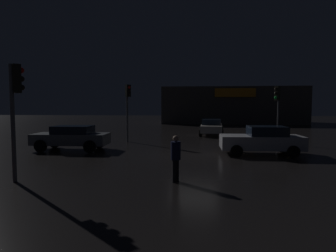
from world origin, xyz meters
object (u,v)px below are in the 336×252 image
(pedestrian, at_px, (176,155))
(traffic_signal_cross_right, at_px, (277,99))
(car_far, at_px, (262,140))
(traffic_signal_opposite, at_px, (16,98))
(traffic_signal_main, at_px, (128,101))
(car_near, at_px, (72,137))
(car_crossing, at_px, (212,127))
(store_building, at_px, (231,105))

(pedestrian, bearing_deg, traffic_signal_cross_right, 60.08)
(car_far, bearing_deg, traffic_signal_opposite, -145.87)
(car_far, distance_m, pedestrian, 7.46)
(traffic_signal_main, bearing_deg, pedestrian, -68.66)
(traffic_signal_opposite, height_order, pedestrian, traffic_signal_opposite)
(car_near, height_order, pedestrian, pedestrian)
(car_crossing, bearing_deg, traffic_signal_main, -138.72)
(car_crossing, bearing_deg, car_far, -77.88)
(traffic_signal_cross_right, height_order, car_far, traffic_signal_cross_right)
(pedestrian, bearing_deg, traffic_signal_opposite, -175.48)
(store_building, relative_size, car_far, 4.70)
(traffic_signal_main, distance_m, traffic_signal_opposite, 11.27)
(traffic_signal_cross_right, bearing_deg, pedestrian, -119.92)
(traffic_signal_main, height_order, car_far, traffic_signal_main)
(traffic_signal_main, bearing_deg, car_near, -120.52)
(traffic_signal_main, xyz_separation_m, pedestrian, (4.21, -10.77, -1.99))
(store_building, relative_size, traffic_signal_opposite, 4.99)
(store_building, relative_size, car_near, 4.62)
(pedestrian, bearing_deg, car_crossing, 82.80)
(store_building, distance_m, traffic_signal_main, 26.75)
(car_near, distance_m, car_far, 10.88)
(car_crossing, xyz_separation_m, pedestrian, (-2.06, -16.27, 0.20))
(car_near, xyz_separation_m, car_crossing, (8.70, 9.63, -0.04))
(car_near, bearing_deg, traffic_signal_cross_right, 17.84)
(traffic_signal_main, distance_m, pedestrian, 11.73)
(traffic_signal_opposite, xyz_separation_m, traffic_signal_cross_right, (11.67, 11.21, 0.16))
(traffic_signal_opposite, distance_m, car_near, 7.48)
(traffic_signal_opposite, relative_size, car_near, 0.93)
(traffic_signal_main, bearing_deg, traffic_signal_opposite, -96.41)
(traffic_signal_opposite, distance_m, pedestrian, 5.82)
(traffic_signal_opposite, relative_size, car_far, 0.94)
(car_far, xyz_separation_m, car_crossing, (-2.17, 10.13, -0.05))
(car_near, bearing_deg, store_building, 66.52)
(car_near, bearing_deg, traffic_signal_main, 59.48)
(traffic_signal_main, relative_size, car_crossing, 0.97)
(traffic_signal_main, height_order, traffic_signal_opposite, traffic_signal_main)
(store_building, xyz_separation_m, traffic_signal_main, (-10.12, -24.76, 0.29))
(traffic_signal_opposite, bearing_deg, pedestrian, 4.52)
(car_far, height_order, car_crossing, car_far)
(traffic_signal_main, relative_size, car_near, 0.94)
(traffic_signal_opposite, relative_size, pedestrian, 2.50)
(store_building, distance_m, pedestrian, 36.06)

